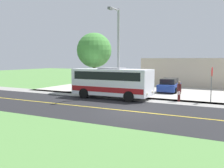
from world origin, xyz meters
name	(u,v)px	position (x,y,z in m)	size (l,w,h in m)	color
ground_plane	(130,111)	(0.00, 0.00, 0.00)	(120.00, 120.00, 0.00)	#548442
road_surface	(130,111)	(0.00, 0.00, 0.00)	(8.00, 100.00, 0.01)	black
sidewalk	(154,100)	(-5.20, 0.00, 0.00)	(2.40, 100.00, 0.01)	gray
parking_lot_surface	(203,92)	(-12.40, 3.00, 0.00)	(14.00, 36.00, 0.01)	#B2ADA3
road_centre_line	(130,111)	(0.00, 0.00, 0.01)	(0.16, 100.00, 0.00)	gold
shuttle_bus_front	(112,81)	(-4.56, -3.76, 1.52)	(2.78, 7.22, 2.75)	white
pedestrian_with_bags	(179,91)	(-5.54, 2.03, 0.90)	(0.72, 0.34, 1.68)	#4C1919
stop_sign	(212,79)	(-6.10, 4.47, 1.96)	(0.76, 0.07, 2.88)	slate
street_light_pole	(118,49)	(-4.88, -3.33, 4.38)	(1.97, 0.24, 7.95)	#9E9EA3
parked_car_near	(169,85)	(-11.45, -0.32, 0.69)	(4.50, 2.21, 1.45)	navy
tree_curbside	(94,50)	(-7.40, -7.35, 4.42)	(3.66, 3.66, 6.28)	brown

